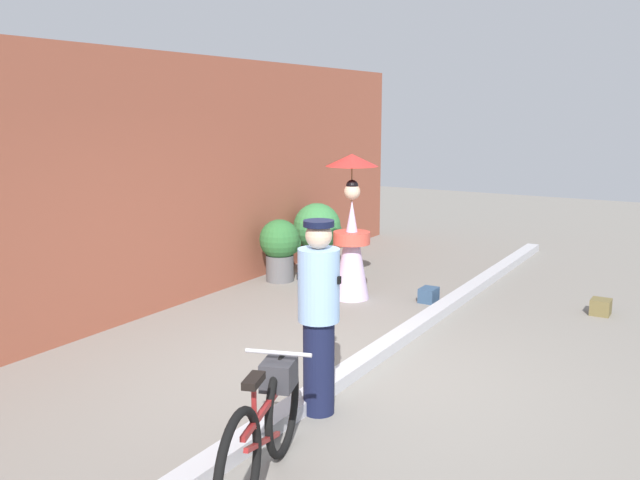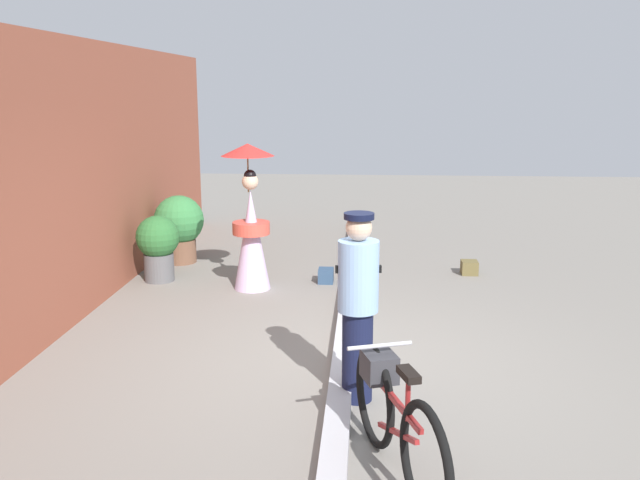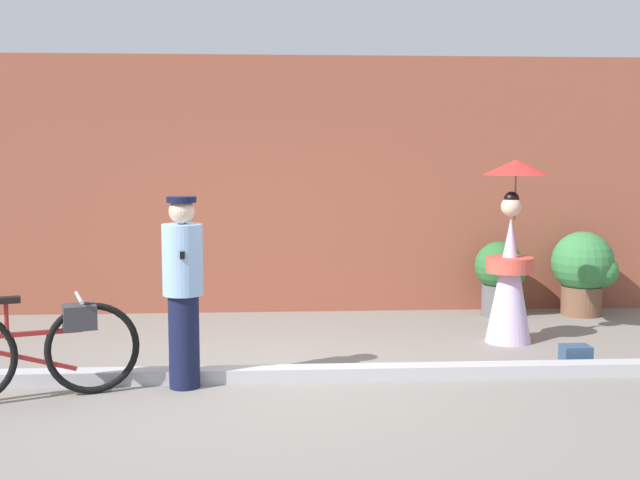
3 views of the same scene
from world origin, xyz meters
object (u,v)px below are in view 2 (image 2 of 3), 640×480
person_officer (358,303)px  backpack_on_pavement (470,267)px  bicycle_near_officer (395,416)px  person_with_parasol (251,221)px  backpack_spare (326,275)px  potted_plant_by_door (180,225)px  potted_plant_small (159,244)px

person_officer → backpack_on_pavement: (4.15, -1.55, -0.76)m
bicycle_near_officer → person_with_parasol: person_with_parasol is taller
backpack_on_pavement → backpack_spare: 2.11m
person_officer → person_with_parasol: person_with_parasol is taller
bicycle_near_officer → potted_plant_by_door: potted_plant_by_door is taller
potted_plant_small → backpack_spare: potted_plant_small is taller
person_officer → potted_plant_by_door: (4.57, 2.77, -0.29)m
potted_plant_small → backpack_on_pavement: size_ratio=3.76×
person_with_parasol → potted_plant_by_door: (1.33, 1.32, -0.33)m
backpack_on_pavement → potted_plant_small: bearing=98.1°
bicycle_near_officer → potted_plant_by_door: (5.71, 3.04, 0.15)m
backpack_on_pavement → backpack_spare: (-0.56, 2.03, -0.00)m
potted_plant_by_door → potted_plant_small: potted_plant_by_door is taller
bicycle_near_officer → backpack_spare: (4.73, 0.75, -0.33)m
bicycle_near_officer → person_officer: (1.14, 0.27, 0.43)m
person_officer → backpack_spare: person_officer is taller
person_officer → potted_plant_small: size_ratio=1.77×
bicycle_near_officer → person_officer: person_officer is taller
person_with_parasol → backpack_spare: person_with_parasol is taller
bicycle_near_officer → backpack_spare: 4.80m
potted_plant_small → potted_plant_by_door: bearing=-1.0°
bicycle_near_officer → person_with_parasol: size_ratio=0.86×
potted_plant_by_door → backpack_on_pavement: potted_plant_by_door is taller
person_with_parasol → potted_plant_small: bearing=77.7°
person_officer → potted_plant_by_door: person_officer is taller
potted_plant_by_door → backpack_on_pavement: (-0.42, -4.32, -0.48)m
backpack_spare → backpack_on_pavement: bearing=-74.5°
person_officer → bicycle_near_officer: bearing=-166.6°
person_with_parasol → backpack_on_pavement: 3.24m
person_officer → person_with_parasol: (3.24, 1.45, 0.05)m
person_officer → potted_plant_small: person_officer is taller
bicycle_near_officer → potted_plant_small: 5.58m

